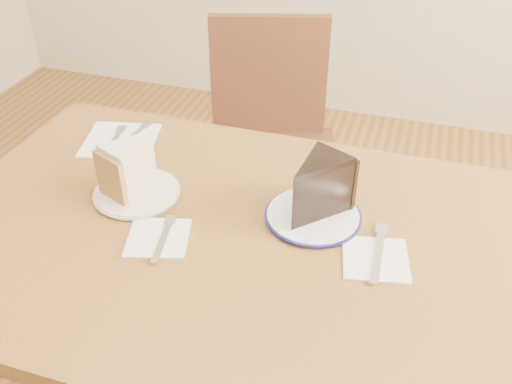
% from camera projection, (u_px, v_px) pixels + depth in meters
% --- Properties ---
extents(table, '(1.20, 0.80, 0.75)m').
position_uv_depth(table, '(229.00, 269.00, 1.19)').
color(table, '#482E13').
rests_on(table, ground).
extents(chair_far, '(0.55, 0.55, 0.90)m').
position_uv_depth(chair_far, '(268.00, 151.00, 1.85)').
color(chair_far, black).
rests_on(chair_far, ground).
extents(plate_cream, '(0.18, 0.18, 0.01)m').
position_uv_depth(plate_cream, '(137.00, 193.00, 1.23)').
color(plate_cream, silver).
rests_on(plate_cream, table).
extents(plate_navy, '(0.19, 0.19, 0.01)m').
position_uv_depth(plate_navy, '(313.00, 216.00, 1.16)').
color(plate_navy, white).
rests_on(plate_navy, table).
extents(carrot_cake, '(0.12, 0.14, 0.10)m').
position_uv_depth(carrot_cake, '(134.00, 166.00, 1.21)').
color(carrot_cake, beige).
rests_on(carrot_cake, plate_cream).
extents(chocolate_cake, '(0.14, 0.16, 0.11)m').
position_uv_depth(chocolate_cake, '(314.00, 192.00, 1.12)').
color(chocolate_cake, black).
rests_on(chocolate_cake, plate_navy).
extents(napkin_cream, '(0.14, 0.14, 0.00)m').
position_uv_depth(napkin_cream, '(158.00, 238.00, 1.11)').
color(napkin_cream, white).
rests_on(napkin_cream, table).
extents(napkin_navy, '(0.14, 0.14, 0.00)m').
position_uv_depth(napkin_navy, '(376.00, 259.00, 1.06)').
color(napkin_navy, white).
rests_on(napkin_navy, table).
extents(napkin_spare, '(0.21, 0.21, 0.00)m').
position_uv_depth(napkin_spare, '(120.00, 140.00, 1.41)').
color(napkin_spare, white).
rests_on(napkin_spare, table).
extents(fork_cream, '(0.04, 0.14, 0.00)m').
position_uv_depth(fork_cream, '(163.00, 239.00, 1.10)').
color(fork_cream, silver).
rests_on(fork_cream, napkin_cream).
extents(knife_navy, '(0.02, 0.17, 0.00)m').
position_uv_depth(knife_navy, '(378.00, 253.00, 1.07)').
color(knife_navy, silver).
rests_on(knife_navy, napkin_navy).
extents(fork_spare, '(0.03, 0.14, 0.00)m').
position_uv_depth(fork_spare, '(134.00, 135.00, 1.42)').
color(fork_spare, white).
rests_on(fork_spare, napkin_spare).
extents(knife_spare, '(0.05, 0.16, 0.00)m').
position_uv_depth(knife_spare, '(114.00, 143.00, 1.39)').
color(knife_spare, white).
rests_on(knife_spare, napkin_spare).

